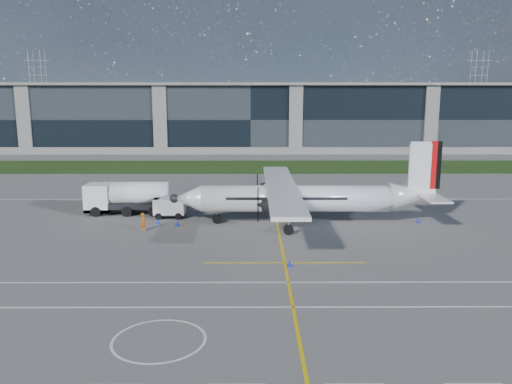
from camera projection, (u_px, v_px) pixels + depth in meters
ground at (249, 173)px, 81.94m from camera, size 400.00×400.00×0.00m
grass_strip at (250, 167)px, 89.80m from camera, size 400.00×18.00×0.04m
terminal_building at (251, 118)px, 119.91m from camera, size 120.00×20.00×15.00m
tree_line at (252, 125)px, 179.73m from camera, size 400.00×6.00×6.00m
pylon_west at (39, 92)px, 187.07m from camera, size 9.00×4.60×30.00m
pylon_east at (477, 92)px, 187.72m from camera, size 9.00×4.60×30.00m
yellow_taxiway_centerline at (275, 214)px, 52.44m from camera, size 0.20×70.00×0.01m
white_lane_line at (241, 307)px, 28.83m from camera, size 90.00×0.15×0.01m
turboprop_aircraft at (306, 183)px, 47.72m from camera, size 25.71×26.67×8.00m
fuel_tanker_truck at (122, 198)px, 52.29m from camera, size 9.11×2.96×3.42m
baggage_tug at (170, 208)px, 50.74m from camera, size 3.32×1.99×1.99m
ground_crew_person at (143, 220)px, 45.65m from camera, size 0.56×0.78×1.90m
safety_cone_stbdwing at (277, 196)px, 60.94m from camera, size 0.36×0.36×0.50m
safety_cone_nose_port at (177, 223)px, 47.50m from camera, size 0.36×0.36×0.50m
safety_cone_portwing at (290, 263)px, 35.88m from camera, size 0.36×0.36×0.50m
safety_cone_fwd at (158, 221)px, 48.29m from camera, size 0.36×0.36×0.50m
safety_cone_tail at (419, 220)px, 48.76m from camera, size 0.36×0.36×0.50m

